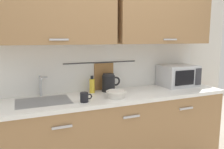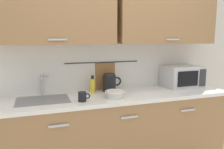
% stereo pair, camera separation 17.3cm
% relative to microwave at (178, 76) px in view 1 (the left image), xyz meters
% --- Properties ---
extents(counter_unit, '(2.53, 0.64, 0.90)m').
position_rel_microwave_xyz_m(counter_unit, '(-0.91, -0.11, -0.58)').
color(counter_unit, '#997047').
rests_on(counter_unit, ground).
extents(back_wall_assembly, '(3.70, 0.41, 2.50)m').
position_rel_microwave_xyz_m(back_wall_assembly, '(-0.90, 0.13, 0.49)').
color(back_wall_assembly, silver).
rests_on(back_wall_assembly, ground).
extents(sink_faucet, '(0.09, 0.17, 0.22)m').
position_rel_microwave_xyz_m(sink_faucet, '(-1.70, 0.12, 0.01)').
color(sink_faucet, '#B2B5BA').
rests_on(sink_faucet, counter_unit).
extents(microwave, '(0.46, 0.35, 0.27)m').
position_rel_microwave_xyz_m(microwave, '(0.00, 0.00, 0.00)').
color(microwave, silver).
rests_on(microwave, counter_unit).
extents(electric_kettle, '(0.23, 0.16, 0.21)m').
position_rel_microwave_xyz_m(electric_kettle, '(-0.94, 0.07, -0.03)').
color(electric_kettle, black).
rests_on(electric_kettle, counter_unit).
extents(dish_soap_bottle, '(0.06, 0.06, 0.20)m').
position_rel_microwave_xyz_m(dish_soap_bottle, '(-1.15, 0.06, -0.05)').
color(dish_soap_bottle, yellow).
rests_on(dish_soap_bottle, counter_unit).
extents(mug_near_sink, '(0.12, 0.08, 0.09)m').
position_rel_microwave_xyz_m(mug_near_sink, '(-1.33, -0.27, -0.09)').
color(mug_near_sink, black).
rests_on(mug_near_sink, counter_unit).
extents(mixing_bowl, '(0.21, 0.21, 0.08)m').
position_rel_microwave_xyz_m(mixing_bowl, '(-0.99, -0.25, -0.09)').
color(mixing_bowl, silver).
rests_on(mixing_bowl, counter_unit).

